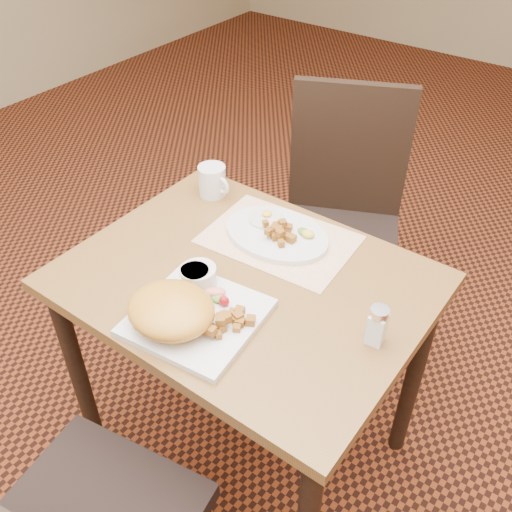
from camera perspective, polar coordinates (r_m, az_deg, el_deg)
The scene contains 15 objects.
ground at distance 2.03m, azimuth -0.82°, elevation -18.31°, with size 8.00×8.00×0.00m, color black.
table at distance 1.53m, azimuth -1.03°, elevation -5.21°, with size 0.90×0.70×0.75m.
chair_far at distance 2.09m, azimuth 8.60°, elevation 4.65°, with size 0.56×0.57×0.97m.
placemat at distance 1.58m, azimuth 2.34°, elevation 1.69°, with size 0.40×0.28×0.00m, color white.
plate_square at distance 1.34m, azimuth -5.91°, elevation -6.11°, with size 0.28×0.28×0.02m, color silver.
plate_oval at distance 1.58m, azimuth 2.08°, elevation 2.19°, with size 0.30×0.23×0.02m, color silver, non-canonical shape.
hollandaise_mound at distance 1.31m, azimuth -8.52°, elevation -5.37°, with size 0.21×0.19×0.08m.
ramekin at distance 1.40m, azimuth -5.76°, elevation -1.96°, with size 0.09×0.09×0.05m.
garnish_sq at distance 1.37m, azimuth -3.91°, elevation -3.95°, with size 0.09×0.06×0.03m.
fried_egg at distance 1.62m, azimuth 1.04°, elevation 3.82°, with size 0.10×0.10×0.02m.
garnish_ov at distance 1.56m, azimuth 5.07°, elevation 2.31°, with size 0.06×0.04×0.02m.
salt_shaker at distance 1.29m, azimuth 12.04°, elevation -6.77°, with size 0.05×0.05×0.10m.
coffee_mug at distance 1.75m, azimuth -4.35°, elevation 7.50°, with size 0.11×0.08×0.09m.
home_fries_sq at distance 1.30m, azimuth -3.06°, elevation -6.53°, with size 0.11×0.12×0.04m.
home_fries_ov at distance 1.55m, azimuth 2.32°, elevation 2.39°, with size 0.11×0.09×0.03m.
Camera 1 is at (0.67, -0.87, 1.71)m, focal length 40.00 mm.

